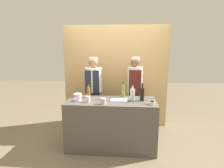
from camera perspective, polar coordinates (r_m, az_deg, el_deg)
ground_plane at (r=3.83m, az=-0.19°, el=-18.39°), size 14.00×14.00×0.00m
cabinet_wall at (r=4.56m, az=1.06°, el=2.39°), size 2.47×0.18×2.40m
counter at (r=3.63m, az=-0.19°, el=-12.02°), size 1.65×0.72×0.92m
sauce_bowl_brown at (r=3.29m, az=12.05°, el=-5.57°), size 0.11×0.11×0.06m
sauce_bowl_purple at (r=3.49m, az=-10.47°, el=-4.65°), size 0.14×0.14×0.05m
sauce_bowl_green at (r=3.80m, az=-10.41°, el=-3.27°), size 0.16×0.16×0.06m
cutting_board at (r=3.45m, az=2.15°, el=-4.92°), size 0.31×0.21×0.02m
bottle_amber at (r=3.68m, az=-7.15°, el=-2.45°), size 0.07×0.07×0.27m
bottle_oil at (r=3.70m, az=3.41°, el=-2.18°), size 0.07×0.07×0.30m
bottle_clear at (r=3.47m, az=6.26°, el=-3.10°), size 0.09×0.09×0.30m
bottle_soy at (r=3.46m, az=9.17°, el=-3.02°), size 0.08×0.08×0.33m
cup_steel at (r=3.24m, az=-2.66°, el=-5.27°), size 0.10×0.10×0.10m
cup_cream at (r=3.39m, az=-7.32°, el=-4.59°), size 0.08×0.08×0.10m
wooden_spoon at (r=3.49m, az=-2.70°, el=-4.70°), size 0.26×0.04×0.03m
chef_left at (r=4.19m, az=-5.59°, el=-2.52°), size 0.38×0.38×1.68m
chef_right at (r=4.12m, az=6.90°, el=-2.47°), size 0.32×0.32×1.69m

